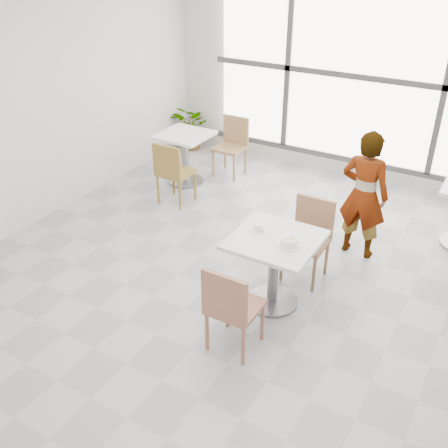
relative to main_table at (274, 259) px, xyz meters
The scene contains 14 objects.
floor 0.62m from the main_table, 164.42° to the right, with size 7.00×7.00×0.00m, color #9E9EA5.
wall_back 3.56m from the main_table, 95.46° to the left, with size 6.00×6.00×0.00m, color silver.
wall_left 3.47m from the main_table, behind, with size 7.00×7.00×0.00m, color silver.
window 3.50m from the main_table, 95.57° to the left, with size 4.60×0.07×2.52m.
main_table is the anchor object (origin of this frame).
chair_near 0.80m from the main_table, 91.42° to the right, with size 0.42×0.42×0.87m.
chair_far 0.65m from the main_table, 81.34° to the left, with size 0.42×0.42×0.87m.
oatmeal_bowl 0.32m from the main_table, 21.51° to the right, with size 0.21×0.21×0.09m.
coffee_cup 0.33m from the main_table, 168.24° to the left, with size 0.16×0.13×0.07m.
person 1.42m from the main_table, 72.16° to the left, with size 0.54×0.35×1.47m, color black.
bg_table_left 3.04m from the main_table, 140.65° to the left, with size 0.70×0.70×0.75m.
bg_chair_left_near 2.44m from the main_table, 149.06° to the left, with size 0.42×0.42×0.87m.
bg_chair_left_far 3.20m from the main_table, 126.95° to the left, with size 0.42×0.42×0.87m.
plant_left 4.34m from the main_table, 134.22° to the left, with size 0.68×0.59×0.76m, color #507534.
Camera 1 is at (1.99, -3.67, 3.23)m, focal length 41.08 mm.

